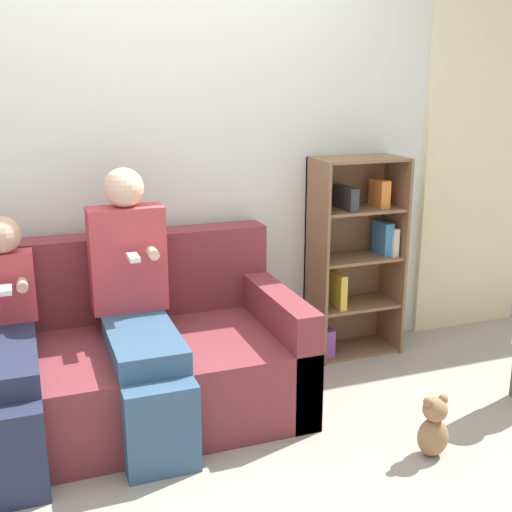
# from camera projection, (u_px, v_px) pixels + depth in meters

# --- Properties ---
(ground_plane) EXTENTS (14.00, 14.00, 0.00)m
(ground_plane) POSITION_uv_depth(u_px,v_px,m) (216.00, 461.00, 2.89)
(ground_plane) COLOR #9E9384
(back_wall) EXTENTS (10.00, 0.06, 2.55)m
(back_wall) POSITION_uv_depth(u_px,v_px,m) (156.00, 152.00, 3.53)
(back_wall) COLOR silver
(back_wall) RESTS_ON ground_plane
(curtain_panel) EXTENTS (0.80, 0.04, 2.34)m
(curtain_panel) POSITION_uv_depth(u_px,v_px,m) (477.00, 157.00, 4.22)
(curtain_panel) COLOR beige
(curtain_panel) RESTS_ON ground_plane
(couch) EXTENTS (1.76, 0.95, 0.87)m
(couch) POSITION_uv_depth(u_px,v_px,m) (121.00, 362.00, 3.24)
(couch) COLOR maroon
(couch) RESTS_ON ground_plane
(adult_seated) EXTENTS (0.38, 0.88, 1.25)m
(adult_seated) POSITION_uv_depth(u_px,v_px,m) (138.00, 304.00, 3.08)
(adult_seated) COLOR #335170
(adult_seated) RESTS_ON ground_plane
(child_seated) EXTENTS (0.26, 0.89, 1.04)m
(child_seated) POSITION_uv_depth(u_px,v_px,m) (11.00, 344.00, 2.86)
(child_seated) COLOR #232842
(child_seated) RESTS_ON ground_plane
(bookshelf) EXTENTS (0.55, 0.31, 1.22)m
(bookshelf) POSITION_uv_depth(u_px,v_px,m) (353.00, 256.00, 3.95)
(bookshelf) COLOR brown
(bookshelf) RESTS_ON ground_plane
(teddy_bear) EXTENTS (0.15, 0.12, 0.30)m
(teddy_bear) POSITION_uv_depth(u_px,v_px,m) (434.00, 428.00, 2.90)
(teddy_bear) COLOR #936B47
(teddy_bear) RESTS_ON ground_plane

